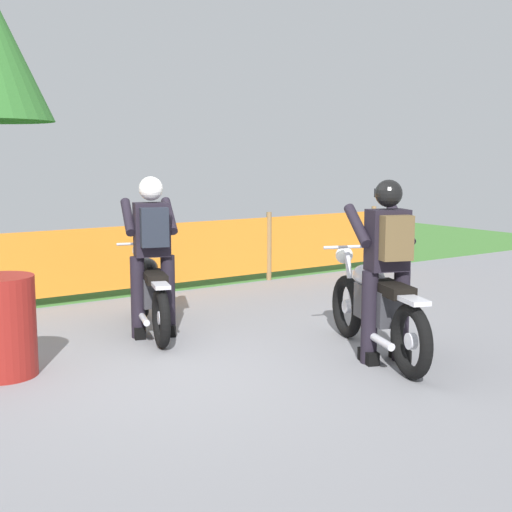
{
  "coord_description": "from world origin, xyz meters",
  "views": [
    {
      "loc": [
        -2.85,
        -5.49,
        1.9
      ],
      "look_at": [
        1.06,
        0.25,
        0.9
      ],
      "focal_mm": 48.92,
      "sensor_mm": 36.0,
      "label": 1
    }
  ],
  "objects_px": {
    "motorcycle_trailing": "(150,291)",
    "oil_drum": "(2,326)",
    "rider_lead": "(387,261)",
    "rider_trailing": "(152,248)",
    "motorcycle_lead": "(375,306)"
  },
  "relations": [
    {
      "from": "oil_drum",
      "to": "motorcycle_lead",
      "type": "bearing_deg",
      "value": -23.54
    },
    {
      "from": "motorcycle_lead",
      "to": "motorcycle_trailing",
      "type": "relative_size",
      "value": 1.07
    },
    {
      "from": "motorcycle_lead",
      "to": "rider_trailing",
      "type": "distance_m",
      "value": 2.38
    },
    {
      "from": "motorcycle_lead",
      "to": "motorcycle_trailing",
      "type": "xyz_separation_m",
      "value": [
        -1.38,
        2.04,
        -0.04
      ]
    },
    {
      "from": "rider_lead",
      "to": "rider_trailing",
      "type": "xyz_separation_m",
      "value": [
        -1.37,
        2.05,
        0.0
      ]
    },
    {
      "from": "rider_trailing",
      "to": "oil_drum",
      "type": "relative_size",
      "value": 1.92
    },
    {
      "from": "motorcycle_lead",
      "to": "rider_lead",
      "type": "xyz_separation_m",
      "value": [
        -0.07,
        -0.22,
        0.47
      ]
    },
    {
      "from": "motorcycle_trailing",
      "to": "oil_drum",
      "type": "height_order",
      "value": "motorcycle_trailing"
    },
    {
      "from": "motorcycle_lead",
      "to": "rider_lead",
      "type": "bearing_deg",
      "value": -179.49
    },
    {
      "from": "rider_lead",
      "to": "rider_trailing",
      "type": "height_order",
      "value": "same"
    },
    {
      "from": "motorcycle_trailing",
      "to": "rider_trailing",
      "type": "relative_size",
      "value": 1.11
    },
    {
      "from": "rider_lead",
      "to": "oil_drum",
      "type": "distance_m",
      "value": 3.46
    },
    {
      "from": "motorcycle_trailing",
      "to": "rider_lead",
      "type": "xyz_separation_m",
      "value": [
        1.31,
        -2.25,
        0.51
      ]
    },
    {
      "from": "rider_lead",
      "to": "oil_drum",
      "type": "xyz_separation_m",
      "value": [
        -3.04,
        1.57,
        -0.51
      ]
    },
    {
      "from": "motorcycle_lead",
      "to": "oil_drum",
      "type": "relative_size",
      "value": 2.29
    }
  ]
}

